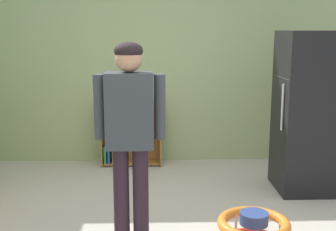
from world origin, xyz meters
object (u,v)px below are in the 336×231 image
object	(u,v)px
refrigerator	(310,112)
baby_walker	(253,231)
standing_person	(130,126)
bookshelf	(127,137)

from	to	relation	value
refrigerator	baby_walker	distance (m)	1.80
refrigerator	baby_walker	bearing A→B (deg)	-123.55
refrigerator	standing_person	world-z (taller)	refrigerator
bookshelf	baby_walker	bearing A→B (deg)	-63.41
bookshelf	standing_person	xyz separation A→B (m)	(0.18, -2.29, 0.67)
refrigerator	standing_person	size ratio (longest dim) A/B	1.05
bookshelf	baby_walker	world-z (taller)	bookshelf
refrigerator	standing_person	distance (m)	2.32
standing_person	baby_walker	xyz separation A→B (m)	(1.01, -0.08, -0.88)
refrigerator	bookshelf	bearing A→B (deg)	154.47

